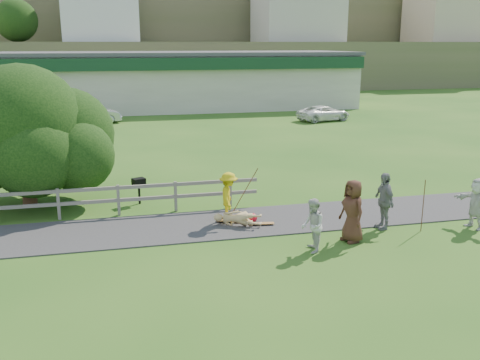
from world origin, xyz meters
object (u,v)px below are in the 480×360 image
Objects in this scene: spectator_d at (476,203)px; tree at (25,150)px; spectator_c at (352,211)px; bbq at (139,191)px; spectator_a at (313,226)px; spectator_b at (384,201)px; skater_rider at (229,200)px; car_white at (324,113)px; car_silver at (91,114)px; skater_fallen at (238,219)px.

spectator_d is 15.83m from tree.
spectator_c is 8.21m from bbq.
spectator_a is 5.95m from spectator_d.
spectator_d is 0.23× the size of tree.
spectator_d is at bearing 77.98° from spectator_b.
skater_rider is 1.69× the size of bbq.
car_white is (4.65, 24.41, -0.25)m from spectator_d.
spectator_a is at bearing -73.65° from bbq.
bbq is (-15.16, -19.08, -0.10)m from car_white.
car_silver is at bearing 66.95° from car_white.
spectator_c is at bearing -98.53° from skater_fallen.
spectator_d is at bearing -165.26° from car_silver.
spectator_c reaches higher than car_silver.
spectator_a is 0.94× the size of spectator_d.
spectator_b is 1.11× the size of spectator_d.
skater_rider is at bearing 51.94° from skater_fallen.
skater_rider is 0.99× the size of spectator_d.
tree is (-11.58, 5.52, 1.13)m from spectator_b.
car_white is (12.38, 22.10, -0.24)m from skater_rider.
spectator_b reaches higher than skater_rider.
tree is at bearing 164.79° from car_silver.
spectator_a is 7.59m from bbq.
car_white is at bearing 146.06° from spectator_c.
spectator_a is at bearing -122.86° from skater_fallen.
spectator_b reaches higher than spectator_d.
skater_fallen is 25.74m from car_silver.
bbq is at bearing 66.36° from skater_fallen.
tree is 7.38× the size of bbq.
car_white is at bearing 163.03° from spectator_b.
tree reaches higher than spectator_c.
tree is at bearing 83.78° from skater_fallen.
spectator_d is 1.71× the size of bbq.
car_silver reaches higher than car_white.
car_white is (10.56, 25.11, -0.21)m from spectator_a.
skater_rider reaches higher than bbq.
tree is at bearing -114.74° from spectator_b.
spectator_b is 1.90× the size of bbq.
car_white is at bearing -17.06° from skater_rider.
spectator_a is at bearing 142.74° from car_white.
tree is at bearing -117.64° from spectator_a.
skater_rider is at bearing -137.85° from spectator_a.
skater_fallen is 0.22× the size of tree.
tree is at bearing -124.61° from spectator_d.
spectator_a reaches higher than car_white.
car_white is 0.58× the size of tree.
car_silver is at bearing -176.46° from spectator_c.
spectator_c is 4.44m from spectator_d.
skater_rider is 3.51m from spectator_a.
car_silver is at bearing 37.31° from skater_fallen.
skater_rider is 0.86× the size of spectator_c.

